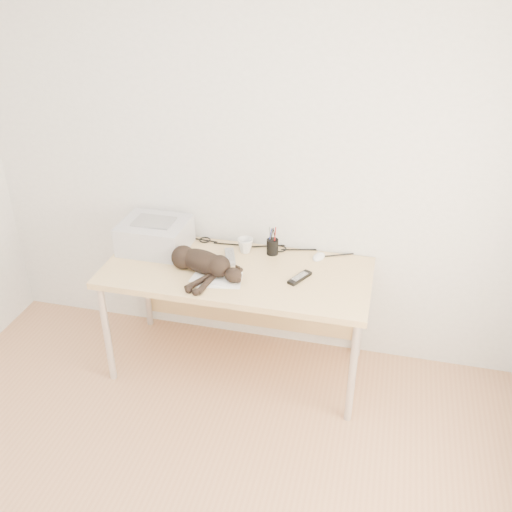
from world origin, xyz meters
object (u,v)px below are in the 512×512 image
(desk, at_px, (240,281))
(mouse, at_px, (319,255))
(cat, at_px, (199,262))
(printer, at_px, (155,235))
(pen_cup, at_px, (272,246))
(mug, at_px, (245,245))

(desk, xyz_separation_m, mouse, (0.46, 0.18, 0.15))
(desk, height_order, mouse, mouse)
(cat, relative_size, mouse, 5.42)
(printer, bearing_deg, cat, -30.02)
(pen_cup, bearing_deg, desk, -136.48)
(desk, height_order, printer, printer)
(desk, xyz_separation_m, printer, (-0.57, 0.05, 0.23))
(desk, relative_size, mouse, 13.93)
(mug, bearing_deg, printer, -171.20)
(printer, distance_m, mug, 0.57)
(pen_cup, bearing_deg, mug, -174.48)
(printer, height_order, cat, printer)
(pen_cup, bearing_deg, printer, -171.96)
(desk, bearing_deg, mouse, 21.24)
(desk, distance_m, printer, 0.62)
(printer, distance_m, cat, 0.42)
(printer, distance_m, pen_cup, 0.75)
(cat, bearing_deg, desk, 54.18)
(mug, distance_m, mouse, 0.46)
(desk, relative_size, pen_cup, 8.57)
(desk, xyz_separation_m, cat, (-0.21, -0.16, 0.20))
(cat, height_order, mug, cat)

